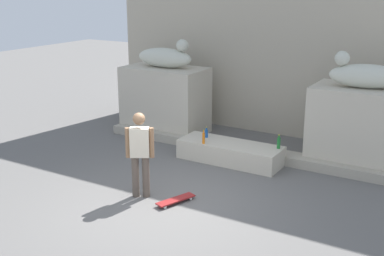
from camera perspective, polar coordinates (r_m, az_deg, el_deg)
The scene contains 13 objects.
ground_plane at distance 9.30m, azimuth -3.04°, elevation -8.80°, with size 40.00×40.00×0.00m, color #605E5B.
facade_wall at distance 13.34m, azimuth 10.31°, elevation 13.25°, with size 9.65×0.60×6.54m, color #B5AA95.
pedestal_left at distance 13.47m, azimuth -3.11°, elevation 3.27°, with size 2.22×1.27×1.78m, color beige.
pedestal_right at distance 11.50m, azimuth 19.06°, elevation 0.03°, with size 2.22×1.27×1.78m, color beige.
statue_reclining_left at distance 13.23m, azimuth -3.06°, elevation 8.20°, with size 1.62×0.61×0.78m.
statue_reclining_right at distance 11.24m, azimuth 19.44°, elevation 5.79°, with size 1.68×0.84×0.78m.
ledge_block at distance 11.36m, azimuth 4.43°, elevation -2.82°, with size 2.39×0.86×0.44m, color beige.
skater at distance 9.33m, azimuth -6.04°, elevation -2.68°, with size 0.48×0.36×1.67m.
skateboard at distance 9.32m, azimuth -1.89°, elevation -8.29°, with size 0.46×0.82×0.08m.
bottle_orange at distance 11.18m, azimuth 1.35°, elevation -1.15°, with size 0.06×0.06×0.33m.
bottle_blue at distance 11.64m, azimuth 1.67°, elevation -0.60°, with size 0.08×0.08×0.26m.
bottle_green at distance 11.03m, azimuth 9.99°, elevation -1.68°, with size 0.07×0.07×0.32m.
stair_step at distance 11.90m, azimuth 5.68°, elevation -2.52°, with size 7.44×0.50×0.21m, color #A9A08F.
Camera 1 is at (4.71, -6.96, 3.98)m, focal length 46.16 mm.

